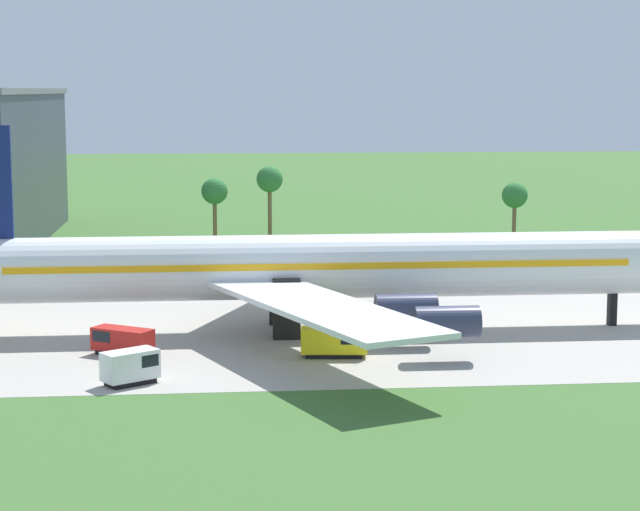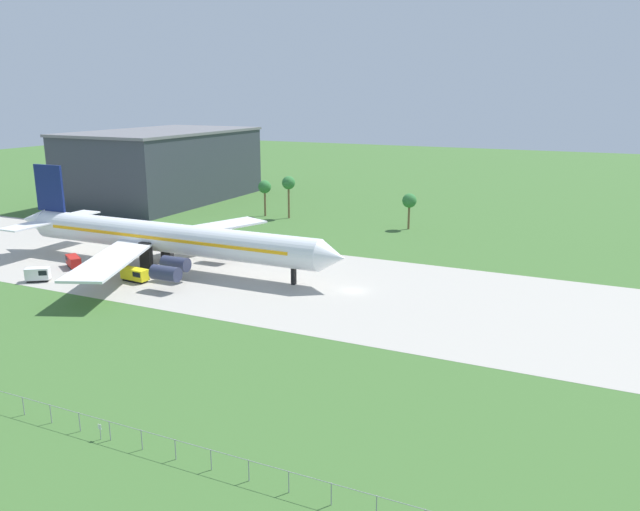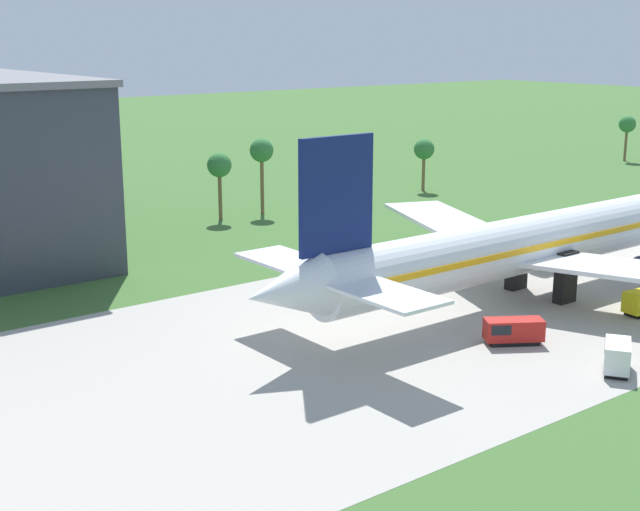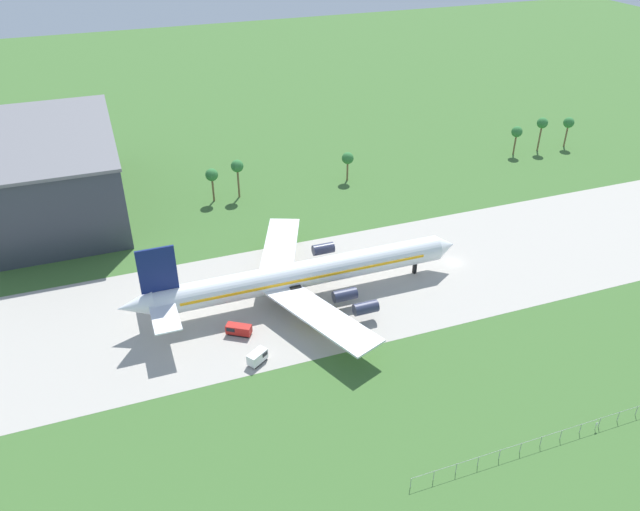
{
  "view_description": "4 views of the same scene",
  "coord_description": "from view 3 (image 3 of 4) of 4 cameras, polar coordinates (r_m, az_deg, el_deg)",
  "views": [
    {
      "loc": [
        -48.33,
        -104.14,
        21.8
      ],
      "look_at": [
        -38.65,
        -0.96,
        6.96
      ],
      "focal_mm": 65.0,
      "sensor_mm": 36.0,
      "label": 1
    },
    {
      "loc": [
        38.13,
        -96.46,
        33.49
      ],
      "look_at": [
        -6.02,
        -0.96,
        5.96
      ],
      "focal_mm": 35.0,
      "sensor_mm": 36.0,
      "label": 2
    },
    {
      "loc": [
        -115.62,
        -58.1,
        27.0
      ],
      "look_at": [
        -71.28,
        -0.96,
        8.87
      ],
      "focal_mm": 50.0,
      "sensor_mm": 36.0,
      "label": 3
    },
    {
      "loc": [
        -74.86,
        -109.61,
        81.02
      ],
      "look_at": [
        -32.91,
        5.0,
        6.0
      ],
      "focal_mm": 35.0,
      "sensor_mm": 36.0,
      "label": 4
    }
  ],
  "objects": [
    {
      "name": "fuel_truck",
      "position": [
        77.02,
        18.49,
        -6.11
      ],
      "size": [
        4.53,
        3.95,
        2.57
      ],
      "color": "black",
      "rests_on": "ground_plane"
    },
    {
      "name": "palm_tree_row",
      "position": [
        173.66,
        12.12,
        7.61
      ],
      "size": [
        126.55,
        3.6,
        11.6
      ],
      "color": "brown",
      "rests_on": "ground_plane"
    },
    {
      "name": "baggage_tug",
      "position": [
        81.34,
        12.17,
        -4.72
      ],
      "size": [
        5.44,
        4.48,
        2.29
      ],
      "color": "black",
      "rests_on": "ground_plane"
    },
    {
      "name": "jet_airliner",
      "position": [
        97.13,
        14.76,
        1.05
      ],
      "size": [
        77.21,
        57.52,
        18.77
      ],
      "color": "white",
      "rests_on": "ground_plane"
    }
  ]
}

